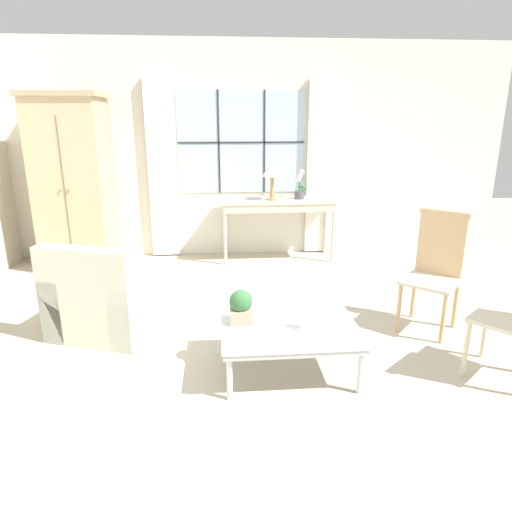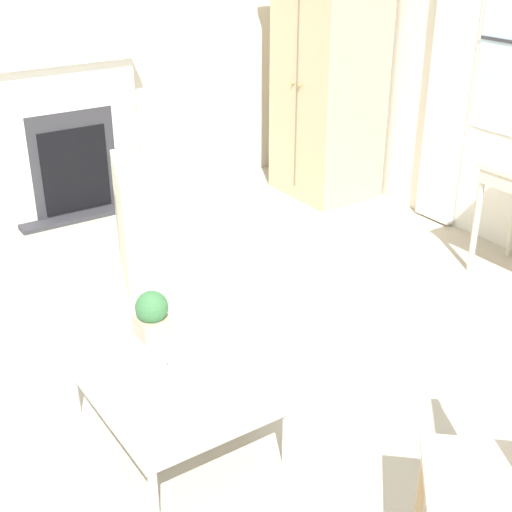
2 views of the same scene
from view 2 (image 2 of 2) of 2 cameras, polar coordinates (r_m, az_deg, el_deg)
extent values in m
plane|color=#B2A893|center=(3.86, -5.46, -11.91)|extent=(14.00, 14.00, 0.00)
cube|color=white|center=(5.87, 15.24, 13.53)|extent=(0.36, 0.06, 2.33)
cube|color=silver|center=(6.15, -15.21, 16.12)|extent=(0.06, 7.20, 2.80)
cube|color=#2D2D33|center=(6.31, -13.94, 3.38)|extent=(0.34, 1.07, 0.04)
cube|color=silver|center=(6.18, -14.82, 8.91)|extent=(0.18, 1.19, 1.28)
cube|color=silver|center=(6.00, -15.45, 14.85)|extent=(0.24, 1.27, 0.04)
cube|color=black|center=(6.16, -14.26, 6.68)|extent=(0.02, 0.57, 0.70)
cube|color=#2D2D33|center=(6.14, -14.34, 7.22)|extent=(0.01, 0.73, 0.86)
cube|color=tan|center=(6.41, 5.82, 13.88)|extent=(0.82, 0.68, 2.07)
cube|color=#74644C|center=(6.21, 3.29, 13.19)|extent=(0.01, 0.01, 1.74)
sphere|color=#997F4C|center=(6.24, 2.96, 13.64)|extent=(0.03, 0.03, 0.03)
sphere|color=#997F4C|center=(6.16, 3.53, 13.47)|extent=(0.03, 0.03, 0.03)
cylinder|color=beige|center=(5.25, 17.22, 2.72)|extent=(0.04, 0.04, 0.78)
cube|color=beige|center=(5.02, -5.56, 0.48)|extent=(1.08, 1.11, 0.42)
cube|color=beige|center=(4.82, -10.07, 4.57)|extent=(0.84, 0.42, 0.43)
cube|color=beige|center=(5.28, -6.19, 2.60)|extent=(0.48, 0.91, 0.56)
cube|color=beige|center=(4.71, -4.93, -0.36)|extent=(0.48, 0.91, 0.56)
cube|color=beige|center=(2.89, 17.77, -16.68)|extent=(0.62, 0.62, 0.03)
cylinder|color=tan|center=(3.16, 13.11, -17.50)|extent=(0.04, 0.04, 0.45)
cube|color=silver|center=(3.46, -6.64, -9.46)|extent=(1.00, 0.79, 0.03)
cube|color=#B1B3B8|center=(3.48, -6.62, -9.90)|extent=(0.98, 0.77, 0.04)
cylinder|color=silver|center=(3.81, -14.36, -9.94)|extent=(0.04, 0.04, 0.35)
cylinder|color=silver|center=(3.15, -8.21, -18.23)|extent=(0.04, 0.04, 0.35)
cylinder|color=silver|center=(4.03, -5.20, -7.00)|extent=(0.04, 0.04, 0.35)
cylinder|color=silver|center=(3.41, 2.46, -13.90)|extent=(0.04, 0.04, 0.35)
cube|color=tan|center=(3.71, -8.23, -5.59)|extent=(0.16, 0.16, 0.11)
sphere|color=#336638|center=(3.66, -8.34, -4.09)|extent=(0.17, 0.17, 0.17)
cylinder|color=silver|center=(3.34, -6.99, -10.50)|extent=(0.11, 0.11, 0.01)
cylinder|color=white|center=(3.30, -7.05, -9.55)|extent=(0.08, 0.08, 0.12)
cylinder|color=black|center=(3.26, -7.11, -8.57)|extent=(0.00, 0.00, 0.01)
camera|label=1|loc=(3.58, -63.69, 3.36)|focal=32.00mm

